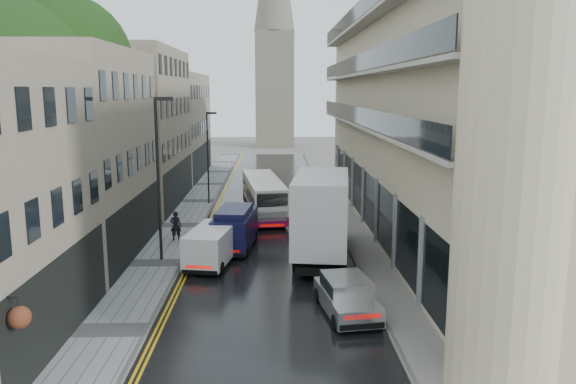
{
  "coord_description": "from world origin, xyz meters",
  "views": [
    {
      "loc": [
        0.23,
        -9.0,
        8.97
      ],
      "look_at": [
        0.94,
        18.0,
        4.05
      ],
      "focal_mm": 35.0,
      "sensor_mm": 36.0,
      "label": 1
    }
  ],
  "objects_px": {
    "tree_near": "(23,130)",
    "tree_far": "(105,128)",
    "white_lorry": "(295,225)",
    "lamp_post_near": "(158,181)",
    "silver_hatchback": "(336,311)",
    "navy_van": "(213,234)",
    "pedestrian": "(176,226)",
    "cream_bus": "(253,205)",
    "lamp_post_far": "(208,159)",
    "white_van": "(186,254)"
  },
  "relations": [
    {
      "from": "tree_near",
      "to": "tree_far",
      "type": "height_order",
      "value": "tree_near"
    },
    {
      "from": "white_lorry",
      "to": "lamp_post_near",
      "type": "relative_size",
      "value": 1.05
    },
    {
      "from": "silver_hatchback",
      "to": "navy_van",
      "type": "relative_size",
      "value": 0.86
    },
    {
      "from": "pedestrian",
      "to": "tree_far",
      "type": "bearing_deg",
      "value": -53.17
    },
    {
      "from": "navy_van",
      "to": "lamp_post_near",
      "type": "height_order",
      "value": "lamp_post_near"
    },
    {
      "from": "tree_near",
      "to": "cream_bus",
      "type": "height_order",
      "value": "tree_near"
    },
    {
      "from": "cream_bus",
      "to": "navy_van",
      "type": "bearing_deg",
      "value": -111.97
    },
    {
      "from": "tree_near",
      "to": "cream_bus",
      "type": "distance_m",
      "value": 15.01
    },
    {
      "from": "tree_near",
      "to": "lamp_post_far",
      "type": "bearing_deg",
      "value": 62.64
    },
    {
      "from": "cream_bus",
      "to": "navy_van",
      "type": "distance_m",
      "value": 7.69
    },
    {
      "from": "tree_near",
      "to": "pedestrian",
      "type": "bearing_deg",
      "value": 27.61
    },
    {
      "from": "white_lorry",
      "to": "silver_hatchback",
      "type": "distance_m",
      "value": 7.49
    },
    {
      "from": "tree_far",
      "to": "white_lorry",
      "type": "height_order",
      "value": "tree_far"
    },
    {
      "from": "tree_near",
      "to": "pedestrian",
      "type": "xyz_separation_m",
      "value": [
        6.91,
        3.61,
        -5.93
      ]
    },
    {
      "from": "lamp_post_near",
      "to": "lamp_post_far",
      "type": "relative_size",
      "value": 1.19
    },
    {
      "from": "tree_far",
      "to": "white_lorry",
      "type": "relative_size",
      "value": 1.4
    },
    {
      "from": "tree_far",
      "to": "cream_bus",
      "type": "xyz_separation_m",
      "value": [
        11.06,
        -4.94,
        -4.87
      ]
    },
    {
      "from": "white_van",
      "to": "navy_van",
      "type": "bearing_deg",
      "value": 79.32
    },
    {
      "from": "tree_near",
      "to": "pedestrian",
      "type": "distance_m",
      "value": 9.79
    },
    {
      "from": "tree_near",
      "to": "white_lorry",
      "type": "relative_size",
      "value": 1.56
    },
    {
      "from": "tree_far",
      "to": "white_lorry",
      "type": "xyz_separation_m",
      "value": [
        13.51,
        -14.9,
        -3.87
      ]
    },
    {
      "from": "cream_bus",
      "to": "silver_hatchback",
      "type": "xyz_separation_m",
      "value": [
        3.7,
        -17.19,
        -0.56
      ]
    },
    {
      "from": "tree_near",
      "to": "tree_far",
      "type": "relative_size",
      "value": 1.11
    },
    {
      "from": "silver_hatchback",
      "to": "white_lorry",
      "type": "bearing_deg",
      "value": 91.39
    },
    {
      "from": "lamp_post_far",
      "to": "silver_hatchback",
      "type": "bearing_deg",
      "value": -79.69
    },
    {
      "from": "tree_far",
      "to": "pedestrian",
      "type": "height_order",
      "value": "tree_far"
    },
    {
      "from": "lamp_post_near",
      "to": "lamp_post_far",
      "type": "height_order",
      "value": "lamp_post_near"
    },
    {
      "from": "cream_bus",
      "to": "white_van",
      "type": "bearing_deg",
      "value": -113.65
    },
    {
      "from": "cream_bus",
      "to": "pedestrian",
      "type": "height_order",
      "value": "cream_bus"
    },
    {
      "from": "silver_hatchback",
      "to": "white_van",
      "type": "distance_m",
      "value": 9.59
    },
    {
      "from": "silver_hatchback",
      "to": "lamp_post_far",
      "type": "relative_size",
      "value": 0.58
    },
    {
      "from": "white_van",
      "to": "lamp_post_near",
      "type": "xyz_separation_m",
      "value": [
        -1.63,
        2.05,
        3.34
      ]
    },
    {
      "from": "cream_bus",
      "to": "navy_van",
      "type": "xyz_separation_m",
      "value": [
        -1.91,
        -7.45,
        -0.1
      ]
    },
    {
      "from": "tree_near",
      "to": "lamp_post_near",
      "type": "bearing_deg",
      "value": -1.6
    },
    {
      "from": "white_lorry",
      "to": "white_van",
      "type": "height_order",
      "value": "white_lorry"
    },
    {
      "from": "tree_near",
      "to": "silver_hatchback",
      "type": "distance_m",
      "value": 18.65
    },
    {
      "from": "lamp_post_near",
      "to": "tree_far",
      "type": "bearing_deg",
      "value": 106.68
    },
    {
      "from": "lamp_post_near",
      "to": "white_lorry",
      "type": "bearing_deg",
      "value": -23.14
    },
    {
      "from": "tree_far",
      "to": "white_lorry",
      "type": "distance_m",
      "value": 20.48
    },
    {
      "from": "tree_far",
      "to": "lamp_post_near",
      "type": "bearing_deg",
      "value": -63.87
    },
    {
      "from": "tree_far",
      "to": "navy_van",
      "type": "xyz_separation_m",
      "value": [
        9.15,
        -12.39,
        -4.97
      ]
    },
    {
      "from": "navy_van",
      "to": "lamp_post_far",
      "type": "relative_size",
      "value": 0.68
    },
    {
      "from": "silver_hatchback",
      "to": "cream_bus",
      "type": "bearing_deg",
      "value": 93.7
    },
    {
      "from": "navy_van",
      "to": "pedestrian",
      "type": "height_order",
      "value": "navy_van"
    },
    {
      "from": "cream_bus",
      "to": "white_lorry",
      "type": "xyz_separation_m",
      "value": [
        2.45,
        -9.97,
        1.01
      ]
    },
    {
      "from": "white_van",
      "to": "lamp_post_far",
      "type": "xyz_separation_m",
      "value": [
        -0.78,
        16.95,
        2.67
      ]
    },
    {
      "from": "tree_far",
      "to": "white_lorry",
      "type": "bearing_deg",
      "value": -47.81
    },
    {
      "from": "tree_near",
      "to": "lamp_post_far",
      "type": "height_order",
      "value": "tree_near"
    },
    {
      "from": "white_lorry",
      "to": "lamp_post_near",
      "type": "distance_m",
      "value": 7.51
    },
    {
      "from": "cream_bus",
      "to": "lamp_post_near",
      "type": "bearing_deg",
      "value": -126.69
    }
  ]
}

